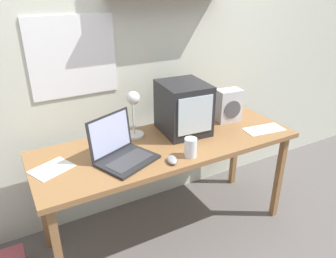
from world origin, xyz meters
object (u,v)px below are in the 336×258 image
object	(u,v)px
juice_glass	(191,148)
loose_paper_near_monitor	(264,129)
space_heater	(228,105)
computer_mouse	(172,160)
corner_desk	(168,150)
crt_monitor	(183,108)
loose_paper_near_laptop	(52,169)
laptop	(120,149)
desk_lamp	(133,110)

from	to	relation	value
juice_glass	loose_paper_near_monitor	xyz separation A→B (m)	(0.69, 0.07, -0.05)
space_heater	computer_mouse	bearing A→B (deg)	-146.87
corner_desk	juice_glass	size ratio (longest dim) A/B	14.61
corner_desk	crt_monitor	distance (m)	0.32
corner_desk	loose_paper_near_laptop	bearing A→B (deg)	177.89
space_heater	loose_paper_near_laptop	distance (m)	1.36
corner_desk	loose_paper_near_laptop	xyz separation A→B (m)	(-0.77, 0.03, 0.07)
juice_glass	computer_mouse	xyz separation A→B (m)	(-0.14, -0.01, -0.04)
crt_monitor	loose_paper_near_monitor	distance (m)	0.63
corner_desk	juice_glass	xyz separation A→B (m)	(0.03, -0.23, 0.12)
laptop	loose_paper_near_laptop	distance (m)	0.41
space_heater	desk_lamp	bearing A→B (deg)	-178.35
desk_lamp	crt_monitor	bearing A→B (deg)	5.25
corner_desk	laptop	world-z (taller)	laptop
corner_desk	crt_monitor	world-z (taller)	crt_monitor
desk_lamp	laptop	bearing A→B (deg)	-115.44
desk_lamp	space_heater	bearing A→B (deg)	10.39
space_heater	corner_desk	bearing A→B (deg)	-163.36
corner_desk	computer_mouse	distance (m)	0.28
computer_mouse	loose_paper_near_laptop	distance (m)	0.71
space_heater	loose_paper_near_laptop	size ratio (longest dim) A/B	0.91
corner_desk	loose_paper_near_laptop	size ratio (longest dim) A/B	6.54
space_heater	loose_paper_near_monitor	xyz separation A→B (m)	(0.13, -0.27, -0.12)
computer_mouse	corner_desk	bearing A→B (deg)	66.44
juice_glass	computer_mouse	world-z (taller)	juice_glass
desk_lamp	loose_paper_near_laptop	bearing A→B (deg)	-151.11
crt_monitor	laptop	world-z (taller)	crt_monitor
juice_glass	computer_mouse	distance (m)	0.14
desk_lamp	loose_paper_near_laptop	size ratio (longest dim) A/B	1.26
crt_monitor	loose_paper_near_monitor	size ratio (longest dim) A/B	1.23
laptop	space_heater	xyz separation A→B (m)	(0.96, 0.16, 0.06)
corner_desk	computer_mouse	xyz separation A→B (m)	(-0.11, -0.24, 0.08)
corner_desk	space_heater	size ratio (longest dim) A/B	7.19
loose_paper_near_monitor	loose_paper_near_laptop	xyz separation A→B (m)	(-1.49, 0.19, -0.00)
loose_paper_near_laptop	desk_lamp	bearing A→B (deg)	13.50
computer_mouse	loose_paper_near_laptop	xyz separation A→B (m)	(-0.66, 0.27, -0.01)
corner_desk	loose_paper_near_monitor	bearing A→B (deg)	-12.80
corner_desk	juice_glass	bearing A→B (deg)	-82.19
crt_monitor	computer_mouse	distance (m)	0.48
desk_lamp	space_heater	size ratio (longest dim) A/B	1.38
juice_glass	loose_paper_near_laptop	size ratio (longest dim) A/B	0.45
corner_desk	laptop	size ratio (longest dim) A/B	4.33
crt_monitor	loose_paper_near_laptop	xyz separation A→B (m)	(-0.95, -0.08, -0.18)
juice_glass	space_heater	distance (m)	0.66
desk_lamp	juice_glass	bearing A→B (deg)	-47.73
laptop	space_heater	distance (m)	0.97
laptop	desk_lamp	distance (m)	0.33
loose_paper_near_monitor	computer_mouse	bearing A→B (deg)	-174.60
computer_mouse	space_heater	bearing A→B (deg)	26.48
laptop	loose_paper_near_monitor	size ratio (longest dim) A/B	1.34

